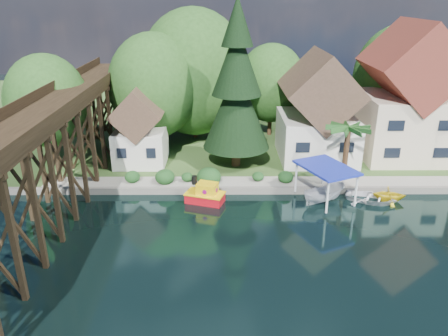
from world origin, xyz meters
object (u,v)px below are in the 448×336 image
(house_center, at_px, (406,101))
(conifer, at_px, (237,89))
(tugboat, at_px, (205,195))
(boat_yellow, at_px, (389,193))
(house_left, at_px, (318,114))
(trestle_bridge, at_px, (54,148))
(shed, at_px, (140,131))
(boat_white_a, at_px, (371,197))
(palm_tree, at_px, (348,130))
(boat_canopy, at_px, (325,187))

(house_center, relative_size, conifer, 0.86)
(tugboat, bearing_deg, boat_yellow, 0.51)
(house_left, bearing_deg, trestle_bridge, -154.79)
(house_center, height_order, boat_yellow, house_center)
(shed, relative_size, boat_white_a, 1.86)
(trestle_bridge, xyz_separation_m, conifer, (14.60, 8.54, 2.89))
(house_left, bearing_deg, palm_tree, -76.78)
(tugboat, height_order, boat_canopy, boat_canopy)
(house_left, xyz_separation_m, tugboat, (-11.22, -9.67, -4.44))
(house_left, bearing_deg, conifer, -164.78)
(shed, relative_size, palm_tree, 1.42)
(palm_tree, distance_m, boat_canopy, 5.89)
(trestle_bridge, height_order, boat_white_a, trestle_bridge)
(house_left, height_order, boat_canopy, house_left)
(boat_canopy, bearing_deg, shed, 154.10)
(trestle_bridge, bearing_deg, boat_yellow, 2.71)
(house_center, relative_size, boat_yellow, 5.06)
(palm_tree, height_order, boat_yellow, palm_tree)
(conifer, xyz_separation_m, boat_yellow, (12.92, -7.24, -7.52))
(palm_tree, height_order, boat_white_a, palm_tree)
(house_left, height_order, boat_white_a, house_left)
(trestle_bridge, bearing_deg, boat_white_a, 2.64)
(trestle_bridge, xyz_separation_m, shed, (5.00, 9.33, -1.52))
(trestle_bridge, distance_m, house_center, 33.96)
(trestle_bridge, relative_size, shed, 5.63)
(house_left, distance_m, conifer, 9.25)
(shed, height_order, boat_canopy, shed)
(house_center, relative_size, boat_canopy, 2.29)
(palm_tree, xyz_separation_m, boat_canopy, (-2.56, -3.57, -3.93))
(house_left, relative_size, conifer, 0.69)
(shed, bearing_deg, trestle_bridge, -118.19)
(tugboat, bearing_deg, boat_white_a, 0.15)
(boat_canopy, bearing_deg, house_left, 83.39)
(palm_tree, relative_size, boat_yellow, 2.02)
(trestle_bridge, distance_m, conifer, 17.16)
(shed, xyz_separation_m, palm_tree, (19.44, -4.62, 1.50))
(boat_white_a, bearing_deg, house_center, -7.48)
(tugboat, distance_m, boat_yellow, 15.74)
(house_center, height_order, tugboat, house_center)
(boat_white_a, bearing_deg, house_left, 40.40)
(house_left, distance_m, palm_tree, 6.29)
(shed, relative_size, boat_yellow, 2.86)
(shed, bearing_deg, boat_white_a, -21.21)
(house_center, relative_size, boat_white_a, 3.29)
(boat_canopy, relative_size, boat_yellow, 2.21)
(tugboat, relative_size, boat_white_a, 0.86)
(conifer, height_order, boat_white_a, conifer)
(boat_canopy, xyz_separation_m, boat_yellow, (5.64, 0.17, -0.68))
(trestle_bridge, height_order, conifer, conifer)
(house_left, relative_size, boat_white_a, 2.61)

